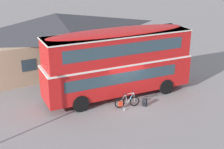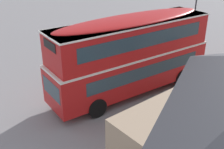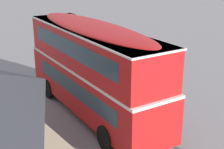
# 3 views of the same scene
# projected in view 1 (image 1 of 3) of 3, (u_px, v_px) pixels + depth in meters

# --- Properties ---
(ground_plane) EXTENTS (120.00, 120.00, 0.00)m
(ground_plane) POSITION_uv_depth(u_px,v_px,m) (125.00, 102.00, 21.82)
(ground_plane) COLOR gray
(double_decker_bus) EXTENTS (10.53, 2.96, 4.79)m
(double_decker_bus) POSITION_uv_depth(u_px,v_px,m) (118.00, 60.00, 21.83)
(double_decker_bus) COLOR black
(double_decker_bus) RESTS_ON ground
(touring_bicycle) EXTENTS (1.68, 0.54, 1.04)m
(touring_bicycle) POSITION_uv_depth(u_px,v_px,m) (126.00, 102.00, 20.89)
(touring_bicycle) COLOR black
(touring_bicycle) RESTS_ON ground
(backpack_on_ground) EXTENTS (0.34, 0.36, 0.58)m
(backpack_on_ground) POSITION_uv_depth(u_px,v_px,m) (145.00, 102.00, 21.08)
(backpack_on_ground) COLOR black
(backpack_on_ground) RESTS_ON ground
(water_bottle_clear_plastic) EXTENTS (0.07, 0.07, 0.21)m
(water_bottle_clear_plastic) POSITION_uv_depth(u_px,v_px,m) (124.00, 109.00, 20.51)
(water_bottle_clear_plastic) COLOR silver
(water_bottle_clear_plastic) RESTS_ON ground
(pub_building) EXTENTS (15.02, 7.97, 4.70)m
(pub_building) POSITION_uv_depth(u_px,v_px,m) (57.00, 40.00, 28.02)
(pub_building) COLOR tan
(pub_building) RESTS_ON ground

